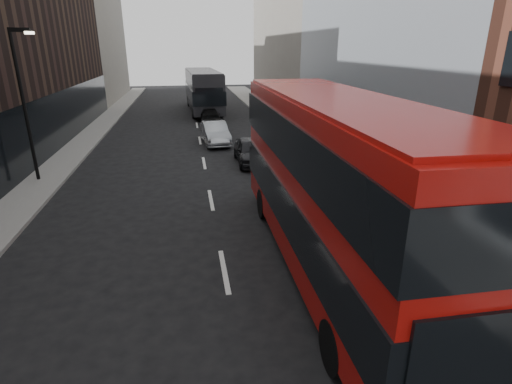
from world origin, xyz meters
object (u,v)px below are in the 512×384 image
street_lamp (24,96)px  car_a (251,151)px  car_c (210,116)px  car_b (215,133)px  red_bus (334,178)px  grey_bus (203,90)px

street_lamp → car_a: (10.90, 1.61, -3.47)m
street_lamp → car_c: 17.91m
street_lamp → car_b: 12.04m
red_bus → grey_bus: red_bus is taller
car_a → car_c: car_a is taller
street_lamp → grey_bus: street_lamp is taller
car_b → street_lamp: bearing=-147.8°
car_b → car_c: bearing=84.2°
street_lamp → car_b: (9.25, 6.90, -3.44)m
grey_bus → street_lamp: bearing=-115.3°
car_a → car_c: bearing=96.7°
car_c → grey_bus: bearing=91.1°
street_lamp → car_c: bearing=57.5°
red_bus → car_c: (-1.99, 25.06, -2.23)m
red_bus → car_b: (-2.15, 17.16, -2.10)m
car_b → car_c: (0.17, 7.91, -0.13)m
street_lamp → car_b: size_ratio=1.55×
red_bus → grey_bus: size_ratio=0.99×
street_lamp → grey_bus: (9.21, 21.65, -1.98)m
red_bus → car_a: bearing=92.9°
car_a → car_c: 13.28m
grey_bus → car_b: size_ratio=2.84×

